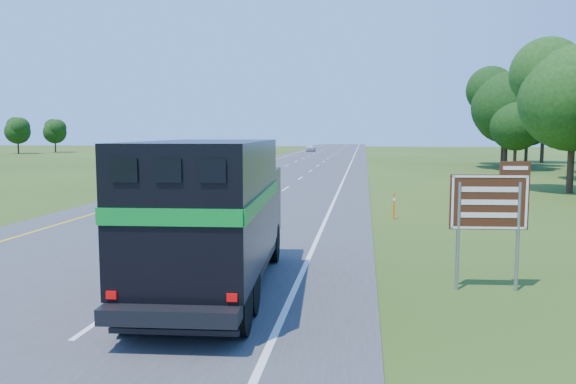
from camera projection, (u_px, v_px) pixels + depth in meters
name	position (u px, v px, depth m)	size (l,w,h in m)	color
road	(296.00, 169.00, 59.35)	(15.00, 260.00, 0.04)	#38383A
lane_markings	(296.00, 169.00, 59.35)	(11.15, 260.00, 0.01)	yellow
horse_truck	(213.00, 212.00, 13.28)	(3.05, 8.35, 3.64)	black
white_suv	(254.00, 162.00, 54.39)	(3.24, 7.02, 1.95)	silver
far_car	(311.00, 148.00, 114.13)	(1.76, 4.36, 1.49)	silver
exit_sign	(490.00, 207.00, 13.56)	(1.87, 0.19, 3.18)	gray
delineator	(394.00, 205.00, 24.98)	(0.10, 0.05, 1.18)	#F4530C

